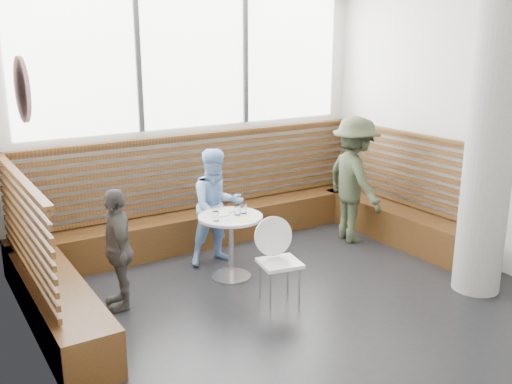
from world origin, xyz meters
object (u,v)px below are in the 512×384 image
adult_man (354,180)px  child_back (217,207)px  cafe_table (231,234)px  cafe_chair (276,254)px  concrete_column (490,145)px  child_left (118,249)px

adult_man → child_back: bearing=92.2°
cafe_table → cafe_chair: (0.12, -0.73, -0.02)m
cafe_chair → concrete_column: bearing=-14.8°
cafe_chair → child_left: child_left is taller
cafe_table → cafe_chair: bearing=-80.4°
cafe_table → adult_man: (2.03, 0.23, 0.31)m
adult_man → concrete_column: bearing=-167.0°
cafe_chair → adult_man: 2.16m
adult_man → child_left: 3.36m
cafe_table → adult_man: bearing=6.4°
cafe_table → child_left: child_left is taller
adult_man → child_left: size_ratio=1.35×
concrete_column → child_back: size_ratio=2.26×
cafe_table → adult_man: size_ratio=0.44×
concrete_column → adult_man: (-0.11, 1.91, -0.76)m
child_left → adult_man: bearing=104.9°
cafe_table → child_back: size_ratio=0.53×
cafe_table → child_left: bearing=-179.1°
cafe_table → child_back: 0.52m
cafe_table → child_left: 1.32m
cafe_chair → adult_man: (1.90, 0.96, 0.33)m
child_back → child_left: 1.49m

